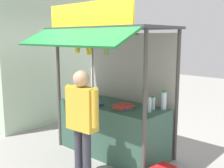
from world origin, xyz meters
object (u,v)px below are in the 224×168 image
water_bottle_mid_left (149,105)px  vendor_person (82,116)px  water_bottle_left (164,100)px  magazine_stack_right (75,97)px  magazine_stack_far_left (123,107)px  magazine_stack_mid_right (80,101)px  banana_bunch_inner_left (107,51)px  banana_bunch_rightmost (89,50)px  water_bottle_far_right (153,103)px  banana_bunch_leftmost (77,49)px  magazine_stack_back_left (94,105)px

water_bottle_mid_left → vendor_person: bearing=-112.9°
water_bottle_left → magazine_stack_right: water_bottle_left is taller
magazine_stack_right → magazine_stack_far_left: 1.09m
magazine_stack_mid_right → banana_bunch_inner_left: bearing=-13.3°
banana_bunch_inner_left → banana_bunch_rightmost: size_ratio=0.94×
water_bottle_mid_left → banana_bunch_rightmost: banana_bunch_rightmost is taller
magazine_stack_mid_right → magazine_stack_right: 0.30m
water_bottle_mid_left → magazine_stack_mid_right: size_ratio=0.77×
water_bottle_far_right → magazine_stack_right: 1.51m
water_bottle_far_right → magazine_stack_mid_right: size_ratio=0.74×
magazine_stack_far_left → banana_bunch_leftmost: banana_bunch_leftmost is taller
water_bottle_far_right → banana_bunch_leftmost: banana_bunch_leftmost is taller
banana_bunch_leftmost → vendor_person: bearing=-37.5°
water_bottle_left → vendor_person: size_ratio=0.20×
magazine_stack_back_left → banana_bunch_rightmost: 0.94m
banana_bunch_inner_left → vendor_person: bearing=-92.7°
magazine_stack_far_left → vendor_person: vendor_person is taller
water_bottle_mid_left → magazine_stack_back_left: size_ratio=0.85×
banana_bunch_leftmost → water_bottle_far_right: bearing=33.7°
magazine_stack_far_left → banana_bunch_rightmost: 1.04m
magazine_stack_right → banana_bunch_rightmost: 1.20m
water_bottle_left → magazine_stack_far_left: bearing=-141.3°
water_bottle_left → magazine_stack_mid_right: 1.45m
water_bottle_left → banana_bunch_inner_left: bearing=-121.5°
water_bottle_left → magazine_stack_right: size_ratio=1.11×
water_bottle_mid_left → banana_bunch_inner_left: (-0.40, -0.52, 0.83)m
water_bottle_far_right → magazine_stack_right: size_ratio=0.78×
magazine_stack_right → magazine_stack_back_left: 0.64m
water_bottle_left → banana_bunch_leftmost: size_ratio=1.09×
magazine_stack_mid_right → vendor_person: 1.05m
banana_bunch_rightmost → magazine_stack_mid_right: bearing=156.8°
magazine_stack_far_left → banana_bunch_inner_left: bearing=-87.3°
banana_bunch_inner_left → magazine_stack_right: bearing=164.3°
magazine_stack_mid_right → magazine_stack_back_left: size_ratio=1.11×
magazine_stack_mid_right → water_bottle_left: bearing=24.2°
vendor_person → magazine_stack_mid_right: bearing=136.5°
magazine_stack_mid_right → water_bottle_mid_left: bearing=14.6°
water_bottle_mid_left → water_bottle_far_right: size_ratio=1.03×
water_bottle_mid_left → magazine_stack_right: water_bottle_mid_left is taller
water_bottle_left → banana_bunch_inner_left: (-0.48, -0.79, 0.79)m
magazine_stack_back_left → vendor_person: 0.81m
magazine_stack_back_left → banana_bunch_rightmost: size_ratio=0.88×
water_bottle_mid_left → banana_bunch_rightmost: 1.24m
banana_bunch_inner_left → vendor_person: banana_bunch_inner_left is taller
water_bottle_left → water_bottle_mid_left: size_ratio=1.38×
magazine_stack_back_left → banana_bunch_leftmost: bearing=-131.0°
magazine_stack_far_left → water_bottle_mid_left: bearing=17.7°
banana_bunch_leftmost → banana_bunch_inner_left: same height
magazine_stack_right → magazine_stack_far_left: magazine_stack_right is taller
magazine_stack_back_left → banana_bunch_rightmost: bearing=-62.4°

